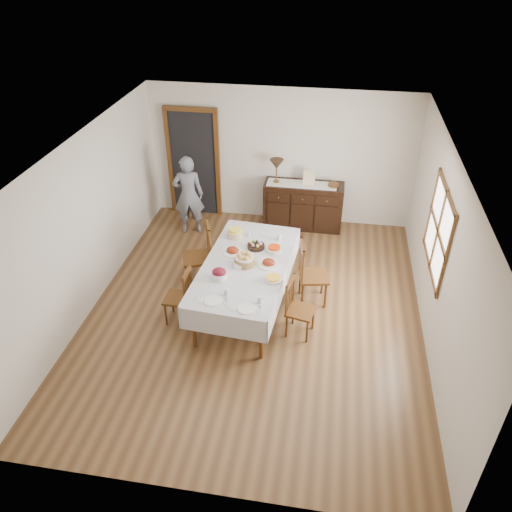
% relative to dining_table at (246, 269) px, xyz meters
% --- Properties ---
extents(ground, '(6.00, 6.00, 0.00)m').
position_rel_dining_table_xyz_m(ground, '(0.15, -0.07, -0.72)').
color(ground, brown).
extents(room_shell, '(5.02, 6.02, 2.65)m').
position_rel_dining_table_xyz_m(room_shell, '(0.00, 0.35, 0.92)').
color(room_shell, white).
rests_on(room_shell, ground).
extents(dining_table, '(1.40, 2.47, 0.82)m').
position_rel_dining_table_xyz_m(dining_table, '(0.00, 0.00, 0.00)').
color(dining_table, '#BABABE').
rests_on(dining_table, ground).
extents(chair_left_near, '(0.38, 0.38, 0.90)m').
position_rel_dining_table_xyz_m(chair_left_near, '(-0.89, -0.45, -0.27)').
color(chair_left_near, '#4D2C10').
rests_on(chair_left_near, ground).
extents(chair_left_far, '(0.58, 0.58, 1.09)m').
position_rel_dining_table_xyz_m(chair_left_far, '(-0.84, 0.53, -0.17)').
color(chair_left_far, '#4D2C10').
rests_on(chair_left_far, ground).
extents(chair_right_near, '(0.45, 0.45, 0.90)m').
position_rel_dining_table_xyz_m(chair_right_near, '(0.82, -0.44, -0.27)').
color(chair_right_near, '#4D2C10').
rests_on(chair_right_near, ground).
extents(chair_right_far, '(0.51, 0.51, 1.05)m').
position_rel_dining_table_xyz_m(chair_right_far, '(0.94, 0.32, -0.19)').
color(chair_right_far, '#4D2C10').
rests_on(chair_right_far, ground).
extents(sideboard, '(1.50, 0.54, 0.90)m').
position_rel_dining_table_xyz_m(sideboard, '(0.64, 2.65, -0.27)').
color(sideboard, black).
rests_on(sideboard, ground).
extents(person, '(0.58, 0.44, 1.64)m').
position_rel_dining_table_xyz_m(person, '(-1.46, 2.10, 0.10)').
color(person, slate).
rests_on(person, ground).
extents(bread_basket, '(0.30, 0.30, 0.18)m').
position_rel_dining_table_xyz_m(bread_basket, '(-0.01, -0.02, 0.17)').
color(bread_basket, brown).
rests_on(bread_basket, dining_table).
extents(egg_basket, '(0.27, 0.27, 0.11)m').
position_rel_dining_table_xyz_m(egg_basket, '(0.08, 0.45, 0.13)').
color(egg_basket, black).
rests_on(egg_basket, dining_table).
extents(ham_platter_a, '(0.31, 0.31, 0.11)m').
position_rel_dining_table_xyz_m(ham_platter_a, '(-0.25, 0.26, 0.12)').
color(ham_platter_a, silver).
rests_on(ham_platter_a, dining_table).
extents(ham_platter_b, '(0.33, 0.33, 0.11)m').
position_rel_dining_table_xyz_m(ham_platter_b, '(0.34, 0.03, 0.12)').
color(ham_platter_b, silver).
rests_on(ham_platter_b, dining_table).
extents(beet_bowl, '(0.22, 0.22, 0.16)m').
position_rel_dining_table_xyz_m(beet_bowl, '(-0.30, -0.41, 0.17)').
color(beet_bowl, silver).
rests_on(beet_bowl, dining_table).
extents(carrot_bowl, '(0.24, 0.24, 0.09)m').
position_rel_dining_table_xyz_m(carrot_bowl, '(0.37, 0.40, 0.13)').
color(carrot_bowl, silver).
rests_on(carrot_bowl, dining_table).
extents(pineapple_bowl, '(0.25, 0.25, 0.15)m').
position_rel_dining_table_xyz_m(pineapple_bowl, '(-0.30, 0.72, 0.16)').
color(pineapple_bowl, '#CFB787').
rests_on(pineapple_bowl, dining_table).
extents(casserole_dish, '(0.24, 0.24, 0.07)m').
position_rel_dining_table_xyz_m(casserole_dish, '(0.46, -0.35, 0.13)').
color(casserole_dish, silver).
rests_on(casserole_dish, dining_table).
extents(butter_dish, '(0.15, 0.10, 0.07)m').
position_rel_dining_table_xyz_m(butter_dish, '(-0.07, -0.12, 0.13)').
color(butter_dish, silver).
rests_on(butter_dish, dining_table).
extents(setting_left, '(0.43, 0.31, 0.10)m').
position_rel_dining_table_xyz_m(setting_left, '(-0.23, -0.87, 0.12)').
color(setting_left, silver).
rests_on(setting_left, dining_table).
extents(setting_right, '(0.43, 0.31, 0.10)m').
position_rel_dining_table_xyz_m(setting_right, '(0.24, -0.96, 0.12)').
color(setting_right, silver).
rests_on(setting_right, dining_table).
extents(glass_far_a, '(0.06, 0.06, 0.11)m').
position_rel_dining_table_xyz_m(glass_far_a, '(-0.09, 0.77, 0.15)').
color(glass_far_a, silver).
rests_on(glass_far_a, dining_table).
extents(glass_far_b, '(0.07, 0.07, 0.11)m').
position_rel_dining_table_xyz_m(glass_far_b, '(0.40, 0.72, 0.15)').
color(glass_far_b, silver).
rests_on(glass_far_b, dining_table).
extents(runner, '(1.30, 0.35, 0.01)m').
position_rel_dining_table_xyz_m(runner, '(0.59, 2.63, 0.18)').
color(runner, silver).
rests_on(runner, sideboard).
extents(table_lamp, '(0.26, 0.26, 0.46)m').
position_rel_dining_table_xyz_m(table_lamp, '(0.11, 2.64, 0.53)').
color(table_lamp, brown).
rests_on(table_lamp, sideboard).
extents(picture_frame, '(0.22, 0.08, 0.28)m').
position_rel_dining_table_xyz_m(picture_frame, '(0.72, 2.63, 0.32)').
color(picture_frame, beige).
rests_on(picture_frame, sideboard).
extents(deco_bowl, '(0.20, 0.20, 0.06)m').
position_rel_dining_table_xyz_m(deco_bowl, '(1.18, 2.63, 0.21)').
color(deco_bowl, '#4D2C10').
rests_on(deco_bowl, sideboard).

